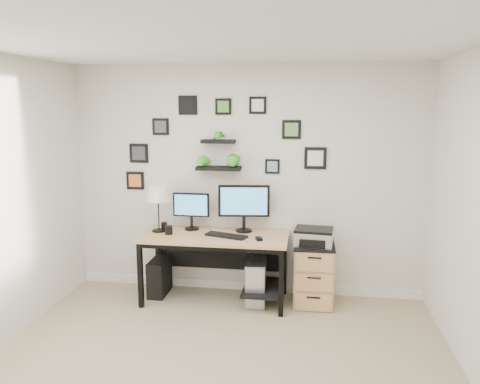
% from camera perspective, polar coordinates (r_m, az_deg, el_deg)
% --- Properties ---
extents(room, '(4.00, 4.00, 4.00)m').
position_cam_1_polar(room, '(5.63, 0.71, -11.31)').
color(room, tan).
rests_on(room, ground).
extents(desk, '(1.60, 0.70, 0.75)m').
position_cam_1_polar(desk, '(5.18, -2.63, -6.51)').
color(desk, tan).
rests_on(desk, ground).
extents(monitor_left, '(0.42, 0.16, 0.42)m').
position_cam_1_polar(monitor_left, '(5.31, -5.97, -1.99)').
color(monitor_left, black).
rests_on(monitor_left, desk).
extents(monitor_right, '(0.57, 0.21, 0.53)m').
position_cam_1_polar(monitor_right, '(5.18, 0.49, -1.50)').
color(monitor_right, black).
rests_on(monitor_right, desk).
extents(keyboard, '(0.48, 0.28, 0.02)m').
position_cam_1_polar(keyboard, '(5.06, -1.68, -5.33)').
color(keyboard, black).
rests_on(keyboard, desk).
extents(mouse, '(0.09, 0.11, 0.03)m').
position_cam_1_polar(mouse, '(4.93, 2.31, -5.71)').
color(mouse, black).
rests_on(mouse, desk).
extents(table_lamp, '(0.26, 0.26, 0.53)m').
position_cam_1_polar(table_lamp, '(5.26, -9.97, -0.29)').
color(table_lamp, black).
rests_on(table_lamp, desk).
extents(mug, '(0.08, 0.08, 0.10)m').
position_cam_1_polar(mug, '(5.20, -8.68, -4.61)').
color(mug, black).
rests_on(mug, desk).
extents(pen_cup, '(0.07, 0.07, 0.09)m').
position_cam_1_polar(pen_cup, '(5.39, -9.22, -4.11)').
color(pen_cup, black).
rests_on(pen_cup, desk).
extents(pc_tower_black, '(0.18, 0.41, 0.41)m').
position_cam_1_polar(pc_tower_black, '(5.54, -9.79, -10.14)').
color(pc_tower_black, black).
rests_on(pc_tower_black, ground).
extents(pc_tower_grey, '(0.24, 0.49, 0.48)m').
position_cam_1_polar(pc_tower_grey, '(5.25, 1.96, -10.76)').
color(pc_tower_grey, gray).
rests_on(pc_tower_grey, ground).
extents(file_cabinet, '(0.43, 0.53, 0.67)m').
position_cam_1_polar(file_cabinet, '(5.24, 8.97, -9.80)').
color(file_cabinet, tan).
rests_on(file_cabinet, ground).
extents(printer, '(0.42, 0.36, 0.18)m').
position_cam_1_polar(printer, '(5.07, 8.98, -5.41)').
color(printer, silver).
rests_on(printer, file_cabinet).
extents(wall_decor, '(2.31, 0.18, 1.08)m').
position_cam_1_polar(wall_decor, '(5.24, -2.55, 5.39)').
color(wall_decor, black).
rests_on(wall_decor, ground).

